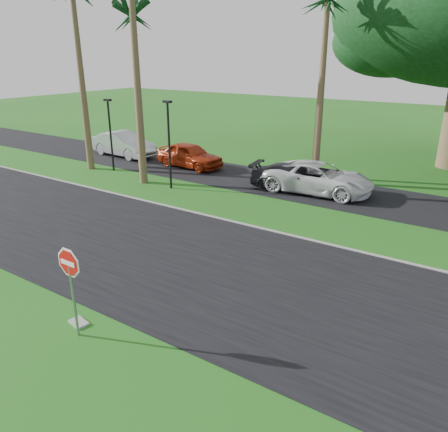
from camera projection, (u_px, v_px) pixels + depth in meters
ground at (144, 282)px, 14.00m from camera, size 120.00×120.00×0.00m
road at (183, 259)px, 15.56m from camera, size 120.00×8.00×0.02m
parking_strip at (303, 188)px, 23.76m from camera, size 120.00×5.00×0.02m
curb at (242, 224)px, 18.71m from camera, size 120.00×0.12×0.06m
stop_sign_near at (70, 275)px, 10.77m from camera, size 1.05×0.07×2.62m
palm_left_mid at (132, 20)px, 24.96m from camera, size 5.00×5.00×10.00m
palm_center at (327, 4)px, 21.71m from camera, size 5.00×5.00×10.50m
streetlight_left at (110, 130)px, 26.48m from camera, size 0.45×0.25×4.34m
streetlight_right at (169, 139)px, 22.80m from camera, size 0.45×0.25×4.64m
car_silver at (124, 144)px, 30.76m from camera, size 5.23×2.15×1.68m
car_red at (190, 155)px, 27.77m from camera, size 4.65×2.11×1.55m
car_dark at (295, 178)px, 23.03m from camera, size 4.90×2.48×1.36m
car_minivan at (318, 178)px, 22.70m from camera, size 5.83×2.98×1.58m
utility_slab at (79, 323)px, 11.87m from camera, size 0.60×0.44×0.06m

